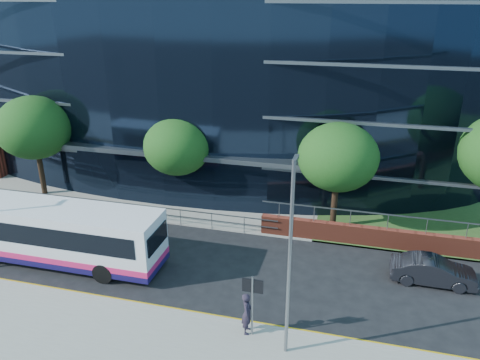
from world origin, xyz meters
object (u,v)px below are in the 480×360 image
(tree_far_a, at_px, (34,128))
(tree_far_b, at_px, (177,146))
(pedestrian, at_px, (247,313))
(parked_car, at_px, (433,271))
(city_bus, at_px, (56,233))
(streetlight_east, at_px, (290,256))
(tree_far_c, at_px, (338,157))
(street_sign, at_px, (252,293))

(tree_far_a, relative_size, tree_far_b, 1.15)
(pedestrian, bearing_deg, parked_car, -60.71)
(tree_far_b, bearing_deg, pedestrian, -56.56)
(tree_far_b, distance_m, pedestrian, 13.55)
(tree_far_b, height_order, city_bus, tree_far_b)
(tree_far_a, bearing_deg, pedestrian, -31.31)
(streetlight_east, relative_size, parked_car, 1.99)
(streetlight_east, bearing_deg, tree_far_c, 84.89)
(tree_far_a, distance_m, streetlight_east, 22.05)
(street_sign, relative_size, tree_far_c, 0.43)
(streetlight_east, xyz_separation_m, city_bus, (-12.70, 3.73, -2.77))
(street_sign, distance_m, parked_car, 9.85)
(tree_far_a, distance_m, parked_car, 25.90)
(street_sign, relative_size, city_bus, 0.24)
(parked_car, distance_m, pedestrian, 9.88)
(tree_far_b, relative_size, pedestrian, 3.26)
(tree_far_a, height_order, city_bus, tree_far_a)
(parked_car, height_order, pedestrian, pedestrian)
(streetlight_east, relative_size, city_bus, 0.69)
(streetlight_east, height_order, pedestrian, streetlight_east)
(tree_far_a, distance_m, pedestrian, 20.56)
(tree_far_a, xyz_separation_m, tree_far_b, (10.00, 0.50, -0.65))
(parked_car, bearing_deg, tree_far_c, 48.85)
(city_bus, bearing_deg, parked_car, 8.46)
(city_bus, bearing_deg, street_sign, -15.91)
(tree_far_c, bearing_deg, tree_far_a, 180.00)
(street_sign, bearing_deg, city_bus, 164.31)
(tree_far_b, distance_m, parked_car, 16.36)
(tree_far_a, bearing_deg, tree_far_b, 2.86)
(pedestrian, bearing_deg, tree_far_b, 25.73)
(streetlight_east, bearing_deg, city_bus, 163.62)
(tree_far_a, relative_size, pedestrian, 3.76)
(tree_far_c, relative_size, pedestrian, 3.51)
(tree_far_a, bearing_deg, city_bus, -49.75)
(street_sign, xyz_separation_m, tree_far_a, (-17.50, 10.59, 2.71))
(city_bus, bearing_deg, tree_far_a, 130.02)
(tree_far_b, xyz_separation_m, streetlight_east, (9.00, -11.67, 0.23))
(tree_far_a, distance_m, city_bus, 10.26)
(tree_far_a, bearing_deg, parked_car, -10.28)
(streetlight_east, distance_m, pedestrian, 3.84)
(street_sign, distance_m, tree_far_c, 11.14)
(tree_far_b, relative_size, parked_car, 1.50)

